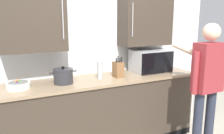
{
  "coord_description": "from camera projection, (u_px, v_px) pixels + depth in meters",
  "views": [
    {
      "loc": [
        -1.13,
        -1.75,
        1.7
      ],
      "look_at": [
        0.15,
        0.88,
        1.09
      ],
      "focal_mm": 36.59,
      "sensor_mm": 36.0,
      "label": 1
    }
  ],
  "objects": [
    {
      "name": "back_wall_tiled",
      "position": [
        91.0,
        34.0,
        3.15
      ],
      "size": [
        4.02,
        0.44,
        2.88
      ],
      "color": "silver",
      "rests_on": "ground_plane"
    },
    {
      "name": "fruit_bowl",
      "position": [
        18.0,
        85.0,
        2.56
      ],
      "size": [
        0.26,
        0.26,
        0.09
      ],
      "color": "white",
      "rests_on": "counter_unit"
    },
    {
      "name": "thermos_flask",
      "position": [
        100.0,
        70.0,
        2.94
      ],
      "size": [
        0.08,
        0.08,
        0.24
      ],
      "color": "#B7BABF",
      "rests_on": "counter_unit"
    },
    {
      "name": "person_figure",
      "position": [
        206.0,
        80.0,
        2.68
      ],
      "size": [
        0.44,
        0.62,
        1.66
      ],
      "color": "#282D3D",
      "rests_on": "ground_plane"
    },
    {
      "name": "counter_unit",
      "position": [
        100.0,
        112.0,
        3.09
      ],
      "size": [
        2.74,
        0.64,
        0.94
      ],
      "color": "#3D3328",
      "rests_on": "ground_plane"
    },
    {
      "name": "knife_block",
      "position": [
        118.0,
        69.0,
        3.05
      ],
      "size": [
        0.11,
        0.15,
        0.29
      ],
      "color": "brown",
      "rests_on": "counter_unit"
    },
    {
      "name": "stock_pot",
      "position": [
        63.0,
        76.0,
        2.75
      ],
      "size": [
        0.33,
        0.24,
        0.21
      ],
      "color": "#2D2D33",
      "rests_on": "counter_unit"
    },
    {
      "name": "microwave_oven",
      "position": [
        149.0,
        61.0,
        3.33
      ],
      "size": [
        0.54,
        0.38,
        0.32
      ],
      "color": "#B7BABF",
      "rests_on": "counter_unit"
    }
  ]
}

